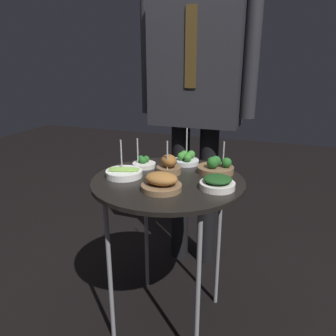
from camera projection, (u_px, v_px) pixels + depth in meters
ground_plane at (168, 318)px, 1.64m from camera, size 8.00×8.00×0.00m
serving_cart at (168, 191)px, 1.42m from camera, size 0.66×0.66×0.74m
bowl_asparagus_far_rim at (124, 173)px, 1.43m from camera, size 0.16×0.16×0.15m
bowl_roast_center at (161, 183)px, 1.28m from camera, size 0.16×0.16×0.07m
bowl_broccoli_near_rim at (186, 159)px, 1.60m from camera, size 0.13×0.13×0.17m
bowl_broccoli_front_left at (216, 167)px, 1.47m from camera, size 0.16×0.16×0.14m
bowl_roast_back_left at (169, 166)px, 1.46m from camera, size 0.11×0.11×0.16m
bowl_broccoli_mid_right at (144, 163)px, 1.56m from camera, size 0.11×0.11×0.14m
bowl_spinach_front_center at (217, 183)px, 1.29m from camera, size 0.14×0.14×0.05m
waiter_figure at (197, 80)px, 1.79m from camera, size 0.65×0.25×1.77m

